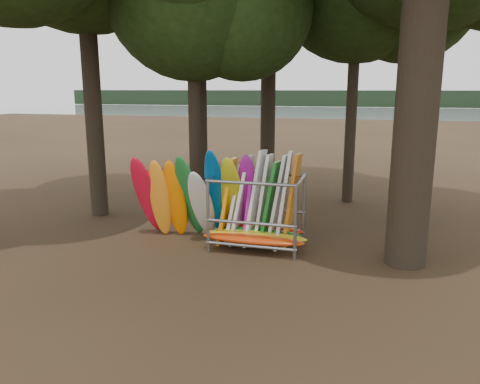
# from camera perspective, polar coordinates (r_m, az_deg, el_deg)

# --- Properties ---
(ground) EXTENTS (120.00, 120.00, 0.00)m
(ground) POSITION_cam_1_polar(r_m,az_deg,el_deg) (13.33, -2.15, -7.22)
(ground) COLOR #47331E
(ground) RESTS_ON ground
(lake) EXTENTS (160.00, 160.00, 0.00)m
(lake) POSITION_cam_1_polar(r_m,az_deg,el_deg) (72.18, 12.80, 8.65)
(lake) COLOR gray
(lake) RESTS_ON ground
(far_shore) EXTENTS (160.00, 4.00, 4.00)m
(far_shore) POSITION_cam_1_polar(r_m,az_deg,el_deg) (122.02, 14.21, 10.99)
(far_shore) COLOR black
(far_shore) RESTS_ON ground
(kayak_row) EXTENTS (3.94, 1.83, 3.03)m
(kayak_row) POSITION_cam_1_polar(r_m,az_deg,el_deg) (13.97, -5.24, -0.80)
(kayak_row) COLOR red
(kayak_row) RESTS_ON ground
(storage_rack) EXTENTS (2.96, 1.58, 2.85)m
(storage_rack) POSITION_cam_1_polar(r_m,az_deg,el_deg) (13.32, 2.15, -2.73)
(storage_rack) COLOR gray
(storage_rack) RESTS_ON ground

